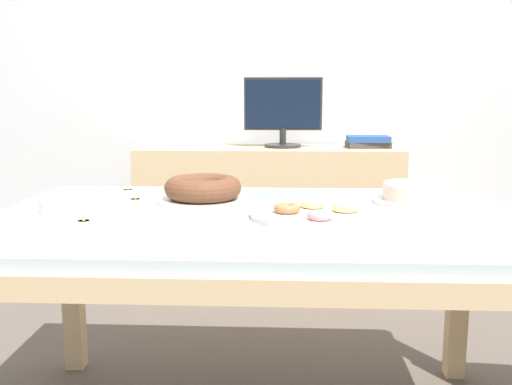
{
  "coord_description": "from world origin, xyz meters",
  "views": [
    {
      "loc": [
        0.07,
        -1.67,
        1.09
      ],
      "look_at": [
        -0.0,
        0.03,
        0.79
      ],
      "focal_mm": 40.0,
      "sensor_mm": 36.0,
      "label": 1
    }
  ],
  "objects_px": {
    "book_stack": "(368,142)",
    "cake_golden_bundt": "(203,190)",
    "tealight_left_edge": "(182,189)",
    "plate_stack": "(75,205)",
    "cake_chocolate_round": "(413,194)",
    "computer_monitor": "(283,113)",
    "tealight_right_edge": "(135,201)",
    "tealight_near_cakes": "(84,223)",
    "pastry_platter": "(314,213)",
    "tealight_centre": "(128,191)"
  },
  "relations": [
    {
      "from": "plate_stack",
      "to": "tealight_centre",
      "type": "relative_size",
      "value": 5.25
    },
    {
      "from": "book_stack",
      "to": "pastry_platter",
      "type": "bearing_deg",
      "value": -103.94
    },
    {
      "from": "tealight_near_cakes",
      "to": "pastry_platter",
      "type": "bearing_deg",
      "value": 13.22
    },
    {
      "from": "computer_monitor",
      "to": "pastry_platter",
      "type": "height_order",
      "value": "computer_monitor"
    },
    {
      "from": "pastry_platter",
      "to": "tealight_left_edge",
      "type": "xyz_separation_m",
      "value": [
        -0.46,
        0.43,
        -0.0
      ]
    },
    {
      "from": "pastry_platter",
      "to": "tealight_near_cakes",
      "type": "relative_size",
      "value": 9.2
    },
    {
      "from": "cake_chocolate_round",
      "to": "tealight_right_edge",
      "type": "distance_m",
      "value": 0.92
    },
    {
      "from": "book_stack",
      "to": "tealight_left_edge",
      "type": "relative_size",
      "value": 5.93
    },
    {
      "from": "pastry_platter",
      "to": "tealight_right_edge",
      "type": "bearing_deg",
      "value": 162.64
    },
    {
      "from": "tealight_left_edge",
      "to": "cake_chocolate_round",
      "type": "bearing_deg",
      "value": -13.27
    },
    {
      "from": "computer_monitor",
      "to": "tealight_right_edge",
      "type": "xyz_separation_m",
      "value": [
        -0.48,
        -1.32,
        -0.25
      ]
    },
    {
      "from": "plate_stack",
      "to": "tealight_right_edge",
      "type": "distance_m",
      "value": 0.2
    },
    {
      "from": "book_stack",
      "to": "tealight_near_cakes",
      "type": "xyz_separation_m",
      "value": [
        -1.0,
        -1.65,
        -0.09
      ]
    },
    {
      "from": "tealight_near_cakes",
      "to": "tealight_left_edge",
      "type": "height_order",
      "value": "same"
    },
    {
      "from": "plate_stack",
      "to": "book_stack",
      "type": "bearing_deg",
      "value": 53.08
    },
    {
      "from": "tealight_near_cakes",
      "to": "computer_monitor",
      "type": "bearing_deg",
      "value": 71.92
    },
    {
      "from": "cake_golden_bundt",
      "to": "tealight_centre",
      "type": "xyz_separation_m",
      "value": [
        -0.29,
        0.14,
        -0.03
      ]
    },
    {
      "from": "tealight_right_edge",
      "to": "tealight_left_edge",
      "type": "distance_m",
      "value": 0.27
    },
    {
      "from": "pastry_platter",
      "to": "tealight_centre",
      "type": "relative_size",
      "value": 9.2
    },
    {
      "from": "pastry_platter",
      "to": "tealight_right_edge",
      "type": "xyz_separation_m",
      "value": [
        -0.57,
        0.18,
        -0.0
      ]
    },
    {
      "from": "book_stack",
      "to": "tealight_near_cakes",
      "type": "distance_m",
      "value": 1.93
    },
    {
      "from": "pastry_platter",
      "to": "tealight_centre",
      "type": "height_order",
      "value": "pastry_platter"
    },
    {
      "from": "computer_monitor",
      "to": "pastry_platter",
      "type": "xyz_separation_m",
      "value": [
        0.09,
        -1.5,
        -0.24
      ]
    },
    {
      "from": "cake_golden_bundt",
      "to": "tealight_right_edge",
      "type": "distance_m",
      "value": 0.22
    },
    {
      "from": "tealight_right_edge",
      "to": "plate_stack",
      "type": "bearing_deg",
      "value": -137.6
    },
    {
      "from": "tealight_centre",
      "to": "tealight_left_edge",
      "type": "relative_size",
      "value": 1.0
    },
    {
      "from": "computer_monitor",
      "to": "tealight_near_cakes",
      "type": "relative_size",
      "value": 10.6
    },
    {
      "from": "computer_monitor",
      "to": "book_stack",
      "type": "relative_size",
      "value": 1.79
    },
    {
      "from": "book_stack",
      "to": "tealight_right_edge",
      "type": "bearing_deg",
      "value": -125.59
    },
    {
      "from": "pastry_platter",
      "to": "plate_stack",
      "type": "xyz_separation_m",
      "value": [
        -0.72,
        0.04,
        0.01
      ]
    },
    {
      "from": "computer_monitor",
      "to": "plate_stack",
      "type": "xyz_separation_m",
      "value": [
        -0.63,
        -1.46,
        -0.24
      ]
    },
    {
      "from": "book_stack",
      "to": "cake_golden_bundt",
      "type": "xyz_separation_m",
      "value": [
        -0.73,
        -1.29,
        -0.06
      ]
    },
    {
      "from": "cake_golden_bundt",
      "to": "plate_stack",
      "type": "distance_m",
      "value": 0.41
    },
    {
      "from": "pastry_platter",
      "to": "tealight_centre",
      "type": "distance_m",
      "value": 0.74
    },
    {
      "from": "cake_chocolate_round",
      "to": "tealight_left_edge",
      "type": "height_order",
      "value": "cake_chocolate_round"
    },
    {
      "from": "book_stack",
      "to": "tealight_centre",
      "type": "relative_size",
      "value": 5.93
    },
    {
      "from": "tealight_left_edge",
      "to": "tealight_near_cakes",
      "type": "bearing_deg",
      "value": -106.25
    },
    {
      "from": "computer_monitor",
      "to": "tealight_right_edge",
      "type": "distance_m",
      "value": 1.43
    },
    {
      "from": "cake_golden_bundt",
      "to": "tealight_right_edge",
      "type": "relative_size",
      "value": 7.58
    },
    {
      "from": "pastry_platter",
      "to": "cake_chocolate_round",
      "type": "bearing_deg",
      "value": 35.15
    },
    {
      "from": "book_stack",
      "to": "cake_chocolate_round",
      "type": "distance_m",
      "value": 1.27
    },
    {
      "from": "tealight_right_edge",
      "to": "cake_chocolate_round",
      "type": "bearing_deg",
      "value": 3.75
    },
    {
      "from": "tealight_left_edge",
      "to": "book_stack",
      "type": "bearing_deg",
      "value": 52.1
    },
    {
      "from": "computer_monitor",
      "to": "pastry_platter",
      "type": "relative_size",
      "value": 1.15
    },
    {
      "from": "cake_chocolate_round",
      "to": "pastry_platter",
      "type": "relative_size",
      "value": 0.73
    },
    {
      "from": "tealight_right_edge",
      "to": "tealight_centre",
      "type": "height_order",
      "value": "same"
    },
    {
      "from": "plate_stack",
      "to": "tealight_near_cakes",
      "type": "height_order",
      "value": "plate_stack"
    },
    {
      "from": "tealight_right_edge",
      "to": "tealight_left_edge",
      "type": "bearing_deg",
      "value": 66.01
    },
    {
      "from": "computer_monitor",
      "to": "tealight_right_edge",
      "type": "height_order",
      "value": "computer_monitor"
    },
    {
      "from": "pastry_platter",
      "to": "tealight_right_edge",
      "type": "distance_m",
      "value": 0.6
    }
  ]
}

